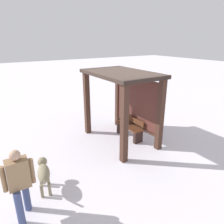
{
  "coord_description": "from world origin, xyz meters",
  "views": [
    {
      "loc": [
        5.45,
        -3.84,
        3.44
      ],
      "look_at": [
        -0.25,
        -0.19,
        1.02
      ],
      "focal_mm": 32.9,
      "sensor_mm": 36.0,
      "label": 1
    }
  ],
  "objects_px": {
    "bus_shelter": "(126,92)",
    "dog": "(44,172)",
    "person_walking": "(19,180)",
    "bench_left_inside": "(130,128)"
  },
  "relations": [
    {
      "from": "dog",
      "to": "person_walking",
      "type": "bearing_deg",
      "value": -43.56
    },
    {
      "from": "bus_shelter",
      "to": "person_walking",
      "type": "relative_size",
      "value": 1.74
    },
    {
      "from": "bus_shelter",
      "to": "dog",
      "type": "bearing_deg",
      "value": -70.27
    },
    {
      "from": "bus_shelter",
      "to": "person_walking",
      "type": "bearing_deg",
      "value": -65.08
    },
    {
      "from": "bus_shelter",
      "to": "person_walking",
      "type": "xyz_separation_m",
      "value": [
        1.75,
        -3.77,
        -0.88
      ]
    },
    {
      "from": "person_walking",
      "to": "dog",
      "type": "distance_m",
      "value": 0.93
    },
    {
      "from": "bench_left_inside",
      "to": "person_walking",
      "type": "xyz_separation_m",
      "value": [
        1.75,
        -4.01,
        0.54
      ]
    },
    {
      "from": "bus_shelter",
      "to": "dog",
      "type": "height_order",
      "value": "bus_shelter"
    },
    {
      "from": "dog",
      "to": "bus_shelter",
      "type": "bearing_deg",
      "value": 109.73
    },
    {
      "from": "bench_left_inside",
      "to": "bus_shelter",
      "type": "bearing_deg",
      "value": -90.0
    }
  ]
}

